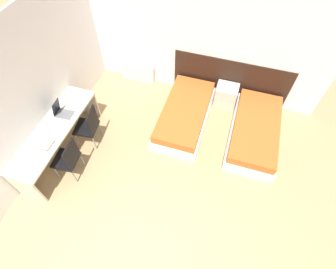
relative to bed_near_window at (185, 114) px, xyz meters
name	(u,v)px	position (x,y,z in m)	size (l,w,h in m)	color
ground_plane	(123,269)	(-0.11, -3.21, -0.20)	(20.00, 20.00, 0.00)	tan
wall_back	(196,40)	(-0.11, 1.07, 1.15)	(5.67, 0.05, 2.70)	white
wall_left	(38,85)	(-2.47, -1.09, 1.15)	(0.05, 5.25, 2.70)	white
headboard_panel	(230,80)	(0.76, 1.03, 0.32)	(2.60, 0.03, 1.04)	black
bed_near_window	(185,114)	(0.00, 0.00, 0.00)	(0.98, 1.99, 0.42)	silver
bed_near_door	(255,131)	(1.52, 0.00, 0.00)	(0.98, 1.99, 0.42)	silver
nightstand	(226,95)	(0.76, 0.80, 0.06)	(0.48, 0.39, 0.52)	beige
radiator	(138,73)	(-1.47, 0.95, 0.03)	(0.82, 0.12, 0.47)	silver
desk	(56,134)	(-2.14, -1.52, 0.38)	(0.61, 2.20, 0.74)	beige
chair_near_laptop	(89,126)	(-1.67, -1.12, 0.32)	(0.48, 0.48, 0.96)	black
chair_near_notebook	(68,158)	(-1.67, -1.91, 0.32)	(0.46, 0.46, 0.96)	black
laptop	(62,112)	(-2.15, -1.15, 0.61)	(0.33, 0.25, 0.33)	slate
open_notebook	(44,144)	(-2.10, -1.87, 0.55)	(0.31, 0.24, 0.02)	#B21E1E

